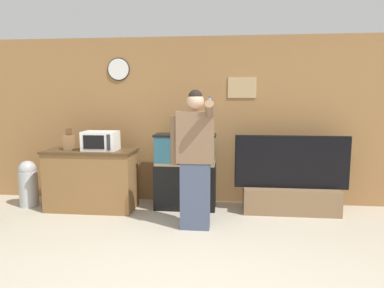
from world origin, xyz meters
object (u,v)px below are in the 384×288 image
Objects in this scene: knife_block at (69,142)px; microwave at (101,141)px; counter_island at (92,179)px; aquarium_on_stand at (185,171)px; tv_on_stand at (291,191)px; trash_bin at (28,183)px; person_standing at (195,158)px.

microwave is at bearing 0.34° from knife_block.
aquarium_on_stand reaches higher than counter_island.
counter_island is 4.18× the size of knife_block.
tv_on_stand reaches higher than aquarium_on_stand.
aquarium_on_stand is at bearing 7.31° from knife_block.
knife_block is 3.32m from tv_on_stand.
knife_block is 0.45× the size of trash_bin.
counter_island is at bearing -172.24° from aquarium_on_stand.
aquarium_on_stand is (1.70, 0.22, -0.45)m from knife_block.
microwave is 2.86m from tv_on_stand.
person_standing is 2.77m from trash_bin.
knife_block is (-0.31, -0.03, 0.56)m from counter_island.
knife_block reaches higher than aquarium_on_stand.
trash_bin is (-0.72, 0.06, -0.65)m from knife_block.
tv_on_stand is 0.92× the size of person_standing.
microwave is at bearing -2.87° from trash_bin.
knife_block reaches higher than trash_bin.
microwave reaches higher than aquarium_on_stand.
microwave is at bearing -8.53° from counter_island.
microwave reaches higher than tv_on_stand.
microwave is 1.55× the size of knife_block.
counter_island is 1.78m from person_standing.
microwave is 1.33m from aquarium_on_stand.
counter_island is 0.61m from microwave.
microwave reaches higher than trash_bin.
counter_island is at bearing 5.30° from knife_block.
counter_island is at bearing -177.42° from tv_on_stand.
tv_on_stand is (3.25, 0.16, -0.69)m from knife_block.
trash_bin is at bearing 177.13° from microwave.
aquarium_on_stand is at bearing 3.67° from trash_bin.
counter_island reaches higher than trash_bin.
counter_island is at bearing 159.40° from person_standing.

